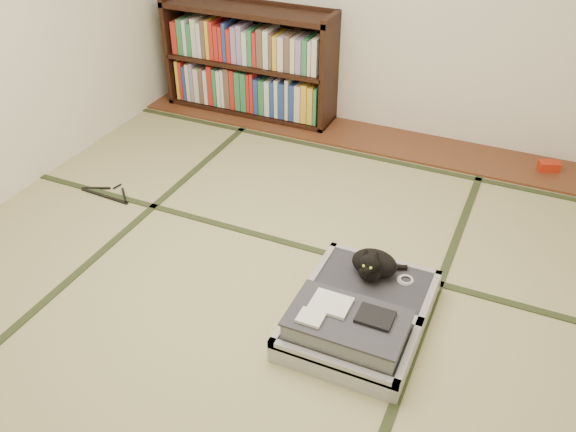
% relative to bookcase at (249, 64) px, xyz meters
% --- Properties ---
extents(floor, '(4.50, 4.50, 0.00)m').
position_rel_bookcase_xyz_m(floor, '(1.09, -2.07, -0.45)').
color(floor, tan).
rests_on(floor, ground).
extents(wood_strip, '(4.00, 0.50, 0.02)m').
position_rel_bookcase_xyz_m(wood_strip, '(1.09, -0.07, -0.44)').
color(wood_strip, brown).
rests_on(wood_strip, ground).
extents(red_item, '(0.17, 0.14, 0.07)m').
position_rel_bookcase_xyz_m(red_item, '(2.55, -0.04, -0.40)').
color(red_item, '#B5230E').
rests_on(red_item, wood_strip).
extents(room_shell, '(4.50, 4.50, 4.50)m').
position_rel_bookcase_xyz_m(room_shell, '(1.09, -2.07, 1.01)').
color(room_shell, white).
rests_on(room_shell, ground).
extents(tatami_borders, '(4.00, 4.50, 0.01)m').
position_rel_bookcase_xyz_m(tatami_borders, '(1.09, -1.57, -0.45)').
color(tatami_borders, '#2D381E').
rests_on(tatami_borders, ground).
extents(bookcase, '(1.52, 0.35, 0.98)m').
position_rel_bookcase_xyz_m(bookcase, '(0.00, 0.00, 0.00)').
color(bookcase, black).
rests_on(bookcase, wood_strip).
extents(suitcase, '(0.67, 0.89, 0.26)m').
position_rel_bookcase_xyz_m(suitcase, '(1.77, -2.21, -0.36)').
color(suitcase, '#B7B7BD').
rests_on(suitcase, floor).
extents(cat, '(0.30, 0.30, 0.24)m').
position_rel_bookcase_xyz_m(cat, '(1.75, -1.91, -0.23)').
color(cat, black).
rests_on(cat, suitcase).
extents(cable_coil, '(0.09, 0.09, 0.02)m').
position_rel_bookcase_xyz_m(cable_coil, '(1.93, -1.87, -0.31)').
color(cable_coil, white).
rests_on(cable_coil, suitcase).
extents(hanger, '(0.43, 0.20, 0.01)m').
position_rel_bookcase_xyz_m(hanger, '(-0.30, -1.67, -0.44)').
color(hanger, black).
rests_on(hanger, floor).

